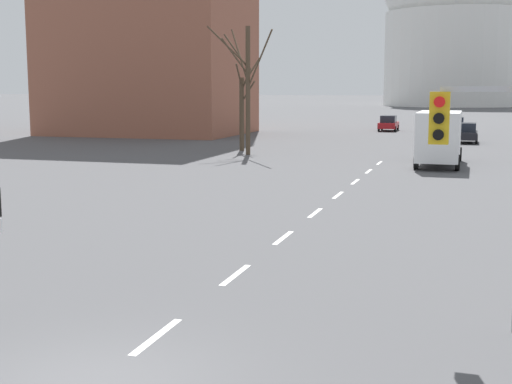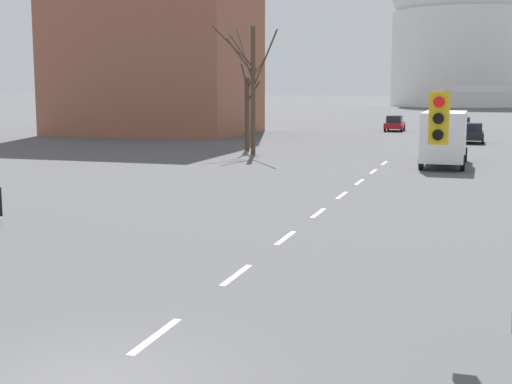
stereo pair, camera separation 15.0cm
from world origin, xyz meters
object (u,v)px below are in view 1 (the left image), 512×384
(sedan_near_left, at_px, (466,133))
(sedan_near_right, at_px, (389,123))
(delivery_truck, at_px, (440,136))
(sedan_mid_centre, at_px, (455,125))
(traffic_signal_near_right, at_px, (494,139))

(sedan_near_left, distance_m, sedan_near_right, 16.42)
(sedan_near_right, height_order, delivery_truck, delivery_truck)
(sedan_near_left, xyz_separation_m, delivery_truck, (-1.29, -18.36, 0.89))
(sedan_near_left, height_order, delivery_truck, delivery_truck)
(sedan_near_left, height_order, sedan_mid_centre, sedan_near_left)
(traffic_signal_near_right, height_order, sedan_near_left, traffic_signal_near_right)
(traffic_signal_near_right, bearing_deg, sedan_near_right, 98.26)
(sedan_near_left, xyz_separation_m, sedan_near_right, (-7.96, 14.36, -0.02))
(sedan_near_right, bearing_deg, sedan_near_left, -61.00)
(sedan_near_right, distance_m, sedan_mid_centre, 7.07)
(traffic_signal_near_right, xyz_separation_m, sedan_mid_centre, (-2.18, 59.36, -2.76))
(sedan_mid_centre, bearing_deg, sedan_near_right, 162.62)
(traffic_signal_near_right, distance_m, sedan_near_left, 47.20)
(sedan_near_right, bearing_deg, sedan_mid_centre, -17.38)
(sedan_mid_centre, bearing_deg, sedan_near_left, -84.33)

